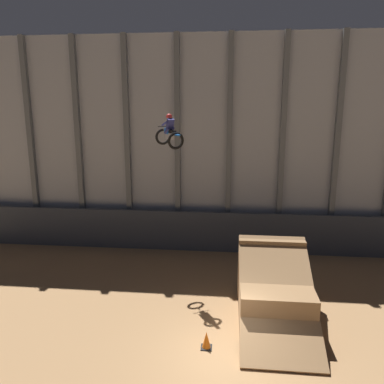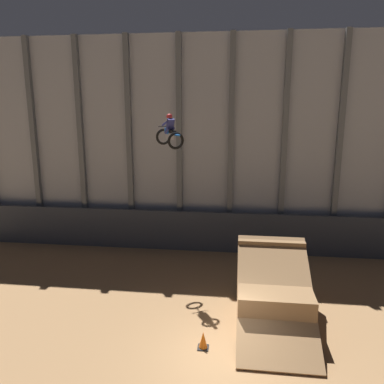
{
  "view_description": "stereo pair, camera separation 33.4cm",
  "coord_description": "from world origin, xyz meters",
  "views": [
    {
      "loc": [
        0.05,
        -10.28,
        7.64
      ],
      "look_at": [
        -1.55,
        5.51,
        4.11
      ],
      "focal_mm": 35.0,
      "sensor_mm": 36.0,
      "label": 1
    },
    {
      "loc": [
        0.39,
        -10.24,
        7.64
      ],
      "look_at": [
        -1.55,
        5.51,
        4.11
      ],
      "focal_mm": 35.0,
      "sensor_mm": 36.0,
      "label": 2
    }
  ],
  "objects": [
    {
      "name": "traffic_cone_near_ramp",
      "position": [
        2.75,
        4.78,
        0.28
      ],
      "size": [
        0.36,
        0.36,
        0.58
      ],
      "color": "black",
      "rests_on": "ground_plane"
    },
    {
      "name": "lower_barrier",
      "position": [
        0.0,
        9.13,
        1.1
      ],
      "size": [
        31.36,
        0.2,
        2.21
      ],
      "color": "#383D47",
      "rests_on": "ground_plane"
    },
    {
      "name": "arena_back_wall",
      "position": [
        0.0,
        9.88,
        5.73
      ],
      "size": [
        32.0,
        0.4,
        11.46
      ],
      "color": "#A3A8B2",
      "rests_on": "ground_plane"
    },
    {
      "name": "ground_plane",
      "position": [
        0.0,
        0.0,
        0.0
      ],
      "size": [
        60.0,
        60.0,
        0.0
      ],
      "primitive_type": "plane",
      "color": "#9E754C"
    },
    {
      "name": "dirt_ramp",
      "position": [
        1.8,
        2.84,
        0.93
      ],
      "size": [
        2.62,
        4.83,
        2.72
      ],
      "color": "#966F48",
      "rests_on": "ground_plane"
    },
    {
      "name": "rider_bike_solo",
      "position": [
        -2.58,
        5.86,
        6.6
      ],
      "size": [
        1.45,
        1.72,
        1.48
      ],
      "rotation": [
        0.06,
        0.0,
        0.57
      ],
      "color": "black"
    },
    {
      "name": "traffic_cone_arena_edge",
      "position": [
        -0.58,
        0.54,
        0.28
      ],
      "size": [
        0.36,
        0.36,
        0.58
      ],
      "color": "black",
      "rests_on": "ground_plane"
    }
  ]
}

